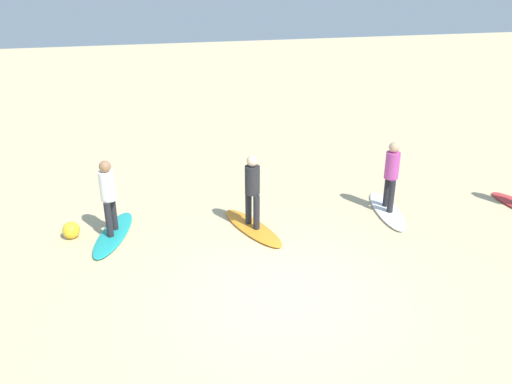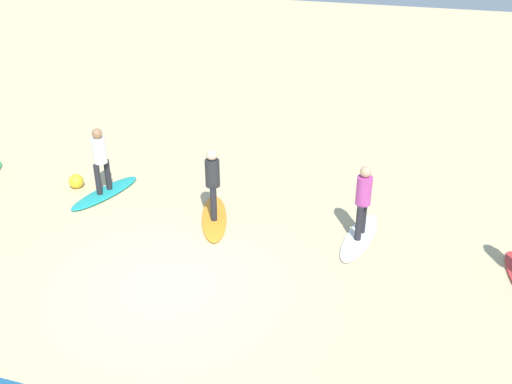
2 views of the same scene
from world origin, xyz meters
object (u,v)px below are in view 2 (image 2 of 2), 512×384
(beach_ball, at_px, (76,181))
(surfboard_white, at_px, (359,237))
(surfboard_teal, at_px, (105,193))
(surfer_white, at_px, (363,197))
(surfer_orange, at_px, (213,179))
(surfer_teal, at_px, (100,156))
(surfboard_orange, at_px, (214,218))

(beach_ball, bearing_deg, surfboard_white, 177.40)
(surfboard_white, xyz_separation_m, surfboard_teal, (6.26, -0.21, 0.00))
(surfer_white, distance_m, surfboard_teal, 6.35)
(surfer_white, xyz_separation_m, beach_ball, (7.12, -0.32, -0.85))
(surfer_white, relative_size, surfer_orange, 1.00)
(surfer_white, distance_m, beach_ball, 7.18)
(surfboard_white, distance_m, surfer_teal, 6.35)
(surfer_teal, xyz_separation_m, beach_ball, (0.86, -0.12, -0.85))
(surfer_orange, distance_m, surfboard_teal, 3.17)
(surfboard_teal, relative_size, beach_ball, 5.73)
(surfboard_white, height_order, surfboard_orange, same)
(surfer_teal, bearing_deg, surfer_orange, 173.27)
(surfer_teal, height_order, beach_ball, surfer_teal)
(surfer_orange, distance_m, surfer_teal, 3.01)
(surfboard_white, distance_m, surfer_white, 0.99)
(surfer_white, xyz_separation_m, surfer_teal, (6.26, -0.21, 0.00))
(surfer_teal, relative_size, beach_ball, 4.47)
(surfer_white, height_order, surfboard_orange, surfer_white)
(surfboard_orange, height_order, beach_ball, beach_ball)
(surfer_white, height_order, surfboard_teal, surfer_white)
(surfer_orange, height_order, surfer_teal, same)
(surfer_orange, bearing_deg, surfboard_white, -177.47)
(surfboard_teal, bearing_deg, surfboard_orange, 99.42)
(surfboard_orange, bearing_deg, surfboard_teal, -117.37)
(surfboard_white, bearing_deg, surfboard_orange, -79.64)
(surfboard_white, height_order, surfer_teal, surfer_teal)
(surfboard_white, bearing_deg, surfer_orange, -79.64)
(surfer_orange, bearing_deg, surfboard_orange, 180.00)
(surfer_white, xyz_separation_m, surfboard_orange, (3.27, 0.14, -0.99))
(surfboard_orange, bearing_deg, surfer_white, 71.88)
(surfboard_teal, bearing_deg, surfer_orange, 99.42)
(surfboard_teal, bearing_deg, surfboard_white, 104.24)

